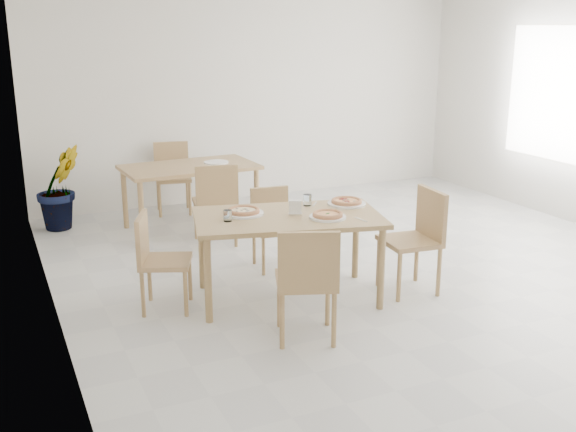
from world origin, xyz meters
name	(u,v)px	position (x,y,z in m)	size (l,w,h in m)	color
main_table	(288,224)	(-1.12, -0.03, 0.67)	(1.74, 1.24, 0.75)	tan
chair_south	(307,276)	(-1.34, -0.86, 0.52)	(0.57, 0.57, 0.90)	#A98154
chair_north	(272,222)	(-0.91, 0.79, 0.45)	(0.42, 0.42, 0.78)	#A98154
chair_west	(156,255)	(-2.20, 0.21, 0.48)	(0.53, 0.53, 0.82)	#A98154
chair_east	(419,233)	(0.01, -0.34, 0.53)	(0.50, 0.50, 0.92)	#A98154
plate_margherita	(328,217)	(-0.85, -0.24, 0.76)	(0.31, 0.31, 0.02)	white
plate_mushroom	(244,213)	(-1.45, 0.16, 0.76)	(0.34, 0.34, 0.02)	white
plate_pepperoni	(347,204)	(-0.49, 0.08, 0.76)	(0.34, 0.34, 0.02)	white
pizza_margherita	(328,214)	(-0.85, -0.24, 0.78)	(0.27, 0.27, 0.03)	#E39F6B
pizza_mushroom	(244,211)	(-1.45, 0.16, 0.78)	(0.36, 0.36, 0.03)	#E39F6B
pizza_pepperoni	(347,201)	(-0.49, 0.08, 0.78)	(0.28, 0.28, 0.03)	#E39F6B
tumbler_a	(307,200)	(-0.83, 0.19, 0.80)	(0.08, 0.08, 0.10)	white
tumbler_b	(228,216)	(-1.64, 0.02, 0.80)	(0.07, 0.07, 0.09)	white
napkin_holder	(295,208)	(-1.06, -0.04, 0.81)	(0.13, 0.10, 0.13)	silver
fork_a	(315,204)	(-0.75, 0.19, 0.75)	(0.01, 0.17, 0.01)	silver
fork_b	(361,220)	(-0.63, -0.41, 0.75)	(0.01, 0.17, 0.01)	silver
second_table	(190,172)	(-1.28, 2.36, 0.67)	(1.54, 0.93, 0.75)	#A98154
chair_back_s	(216,198)	(-1.21, 1.63, 0.52)	(0.52, 0.52, 0.90)	#A98154
chair_back_n	(172,172)	(-1.26, 3.19, 0.51)	(0.51, 0.51, 0.88)	#A98154
plate_empty	(216,162)	(-0.95, 2.36, 0.76)	(0.29, 0.29, 0.02)	white
potted_plant	(60,187)	(-2.65, 2.99, 0.49)	(0.54, 0.44, 0.98)	#206B20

